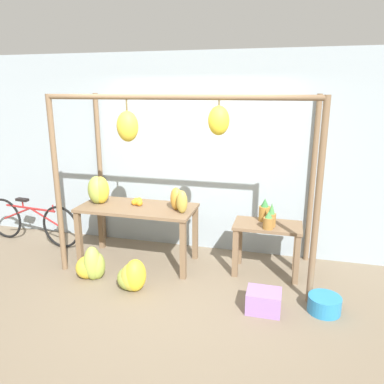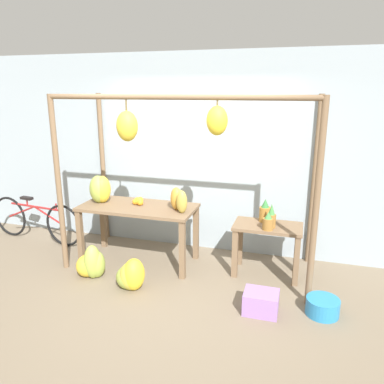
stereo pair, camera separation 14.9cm
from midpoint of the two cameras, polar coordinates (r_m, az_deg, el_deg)
The scene contains 14 objects.
ground_plane at distance 4.49m, azimuth -4.40°, elevation -15.40°, with size 20.00×20.00×0.00m, color #756651.
shop_wall_back at distance 5.35m, azimuth 0.47°, elevation 5.73°, with size 8.00×0.08×2.80m.
stall_awning at distance 4.46m, azimuth -3.00°, elevation 5.95°, with size 3.17×1.26×2.25m.
display_table_main at distance 5.06m, azimuth -9.14°, elevation -3.49°, with size 1.54×0.71×0.80m.
display_table_side at distance 4.84m, azimuth 10.52°, elevation -6.66°, with size 0.84×0.48×0.67m.
banana_pile_on_table at distance 5.22m, azimuth -14.83°, elevation 0.29°, with size 0.35×0.34×0.38m.
orange_pile at distance 5.08m, azimuth -9.13°, elevation -1.49°, with size 0.16×0.20×0.09m.
pineapple_cluster at distance 4.73m, azimuth 10.53°, elevation -3.53°, with size 0.22×0.42×0.30m.
banana_pile_ground_left at distance 4.93m, azimuth -15.82°, elevation -10.68°, with size 0.45×0.39×0.44m.
banana_pile_ground_right at distance 4.56m, azimuth -10.01°, elevation -12.62°, with size 0.42×0.35×0.39m.
fruit_crate_white at distance 4.21m, azimuth 9.83°, elevation -16.05°, with size 0.36×0.29×0.23m.
blue_bucket at distance 4.36m, azimuth 18.56°, elevation -15.91°, with size 0.35×0.35×0.18m.
parked_bicycle at distance 6.28m, azimuth -23.88°, elevation -4.12°, with size 1.73×0.22×0.70m.
papaya_pile at distance 4.75m, azimuth -2.90°, elevation -1.21°, with size 0.29×0.33×0.30m.
Camera 1 is at (1.23, -3.66, 2.29)m, focal length 35.00 mm.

